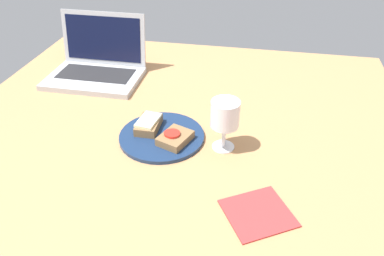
% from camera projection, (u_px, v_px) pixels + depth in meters
% --- Properties ---
extents(wooden_table, '(1.40, 1.40, 0.03)m').
position_uv_depth(wooden_table, '(176.00, 140.00, 1.10)').
color(wooden_table, '#B27F51').
rests_on(wooden_table, ground).
extents(plate, '(0.25, 0.25, 0.01)m').
position_uv_depth(plate, '(162.00, 136.00, 1.08)').
color(plate, navy).
rests_on(plate, wooden_table).
extents(sandwich_with_cheese, '(0.06, 0.10, 0.03)m').
position_uv_depth(sandwich_with_cheese, '(149.00, 124.00, 1.09)').
color(sandwich_with_cheese, brown).
rests_on(sandwich_with_cheese, plate).
extents(sandwich_with_tomato, '(0.10, 0.11, 0.03)m').
position_uv_depth(sandwich_with_tomato, '(175.00, 138.00, 1.04)').
color(sandwich_with_tomato, brown).
rests_on(sandwich_with_tomato, plate).
extents(wine_glass, '(0.08, 0.08, 0.15)m').
position_uv_depth(wine_glass, '(225.00, 116.00, 0.99)').
color(wine_glass, white).
rests_on(wine_glass, wooden_table).
extents(laptop, '(0.33, 0.26, 0.21)m').
position_uv_depth(laptop, '(97.00, 67.00, 1.39)').
color(laptop, '#ADAFB5').
rests_on(laptop, wooden_table).
extents(napkin, '(0.19, 0.19, 0.00)m').
position_uv_depth(napkin, '(258.00, 213.00, 0.84)').
color(napkin, '#B23333').
rests_on(napkin, wooden_table).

